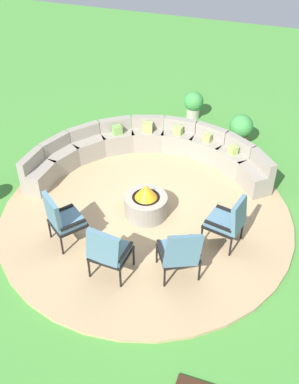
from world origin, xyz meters
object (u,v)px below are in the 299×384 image
at_px(lounge_chair_front_right, 108,251).
at_px(potted_plant_1, 194,104).
at_px(lounge_chair_front_left, 62,218).
at_px(lounge_chair_back_left, 180,252).
at_px(potted_plant_4, 241,129).
at_px(curved_stone_bench, 148,151).
at_px(lounge_chair_back_right, 228,220).
at_px(fire_pit, 146,203).

bearing_deg(lounge_chair_front_right, potted_plant_1, 93.99).
xyz_separation_m(lounge_chair_front_left, lounge_chair_back_left, (2.13, -0.08, -0.02)).
distance_m(lounge_chair_front_right, potted_plant_4, 4.97).
distance_m(lounge_chair_front_left, lounge_chair_front_right, 1.14).
relative_size(curved_stone_bench, lounge_chair_back_right, 4.77).
xyz_separation_m(fire_pit, lounge_chair_back_right, (1.59, -0.27, 0.26)).
height_order(fire_pit, curved_stone_bench, curved_stone_bench).
height_order(lounge_chair_back_left, potted_plant_1, lounge_chair_back_left).
bearing_deg(fire_pit, lounge_chair_back_left, -51.19).
relative_size(fire_pit, potted_plant_4, 1.07).
xyz_separation_m(fire_pit, lounge_chair_back_left, (1.01, -1.26, 0.27)).
bearing_deg(potted_plant_4, curved_stone_bench, -138.82).
xyz_separation_m(lounge_chair_back_left, potted_plant_1, (-1.15, 5.31, -0.20)).
height_order(fire_pit, lounge_chair_back_left, lounge_chair_back_left).
distance_m(fire_pit, lounge_chair_back_left, 1.64).
bearing_deg(fire_pit, lounge_chair_back_right, -9.45).
xyz_separation_m(curved_stone_bench, lounge_chair_back_right, (2.13, -1.90, 0.23)).
xyz_separation_m(fire_pit, lounge_chair_front_left, (-1.11, -1.17, 0.29)).
xyz_separation_m(curved_stone_bench, potted_plant_4, (1.76, 1.54, 0.05)).
relative_size(curved_stone_bench, lounge_chair_front_left, 4.38).
distance_m(curved_stone_bench, potted_plant_4, 2.34).
bearing_deg(curved_stone_bench, lounge_chair_back_right, -41.78).
bearing_deg(lounge_chair_back_right, potted_plant_1, 34.81).
distance_m(lounge_chair_front_right, lounge_chair_back_right, 2.14).
xyz_separation_m(lounge_chair_back_left, lounge_chair_back_right, (0.58, 0.99, -0.00)).
height_order(lounge_chair_back_right, potted_plant_4, lounge_chair_back_right).
bearing_deg(curved_stone_bench, lounge_chair_back_left, -61.86).
distance_m(lounge_chair_back_right, potted_plant_1, 4.65).
height_order(lounge_chair_front_left, potted_plant_4, lounge_chair_front_left).
bearing_deg(lounge_chair_back_left, potted_plant_1, 70.38).
bearing_deg(lounge_chair_front_right, lounge_chair_front_left, 160.30).
xyz_separation_m(lounge_chair_back_right, potted_plant_1, (-1.73, 4.31, -0.19)).
height_order(lounge_chair_front_left, lounge_chair_front_right, lounge_chair_front_left).
bearing_deg(curved_stone_bench, lounge_chair_front_left, -101.58).
bearing_deg(lounge_chair_back_left, lounge_chair_back_right, 27.77).
xyz_separation_m(lounge_chair_front_left, lounge_chair_back_right, (2.71, 0.91, -0.03)).
height_order(lounge_chair_front_right, potted_plant_4, lounge_chair_front_right).
xyz_separation_m(lounge_chair_front_left, lounge_chair_front_right, (1.05, -0.44, -0.00)).
height_order(lounge_chair_front_left, lounge_chair_back_left, lounge_chair_front_left).
xyz_separation_m(potted_plant_1, potted_plant_4, (1.36, -0.87, 0.01)).
distance_m(curved_stone_bench, potted_plant_1, 2.44).
distance_m(lounge_chair_back_left, potted_plant_4, 4.44).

